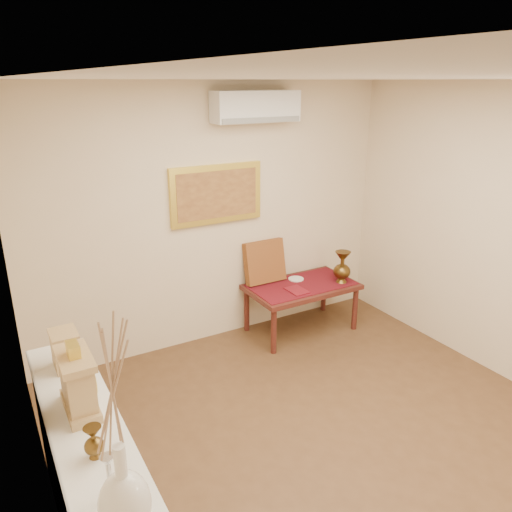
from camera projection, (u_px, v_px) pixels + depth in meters
floor at (349, 457)px, 3.77m from camera, size 4.50×4.50×0.00m
ceiling at (378, 79)px, 2.87m from camera, size 4.50×4.50×0.00m
wall_back at (216, 217)px, 5.17m from camera, size 4.00×0.02×2.70m
wall_left at (40, 376)px, 2.39m from camera, size 0.02×4.50×2.70m
white_vase at (116, 421)px, 1.81m from camera, size 0.21×0.21×1.08m
candlestick at (110, 478)px, 2.11m from camera, size 0.11×0.11×0.23m
brass_urn_small at (93, 438)px, 2.36m from camera, size 0.10×0.10×0.22m
table_cloth at (302, 285)px, 5.53m from camera, size 1.14×0.59×0.01m
brass_urn_tall at (342, 264)px, 5.52m from camera, size 0.19×0.19×0.44m
plate at (296, 279)px, 5.66m from camera, size 0.17×0.17×0.01m
menu at (297, 290)px, 5.34m from camera, size 0.19×0.25×0.01m
cushion at (264, 262)px, 5.53m from camera, size 0.47×0.20×0.48m
display_ledge at (97, 502)px, 2.75m from camera, size 0.37×2.02×0.98m
mantel_clock at (78, 382)px, 2.69m from camera, size 0.17×0.36×0.41m
wooden_chest at (66, 349)px, 3.11m from camera, size 0.16×0.21×0.24m
low_table at (302, 290)px, 5.55m from camera, size 1.20×0.70×0.55m
painting at (217, 194)px, 5.06m from camera, size 1.00×0.06×0.60m
ac_unit at (256, 107)px, 4.88m from camera, size 0.90×0.25×0.30m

